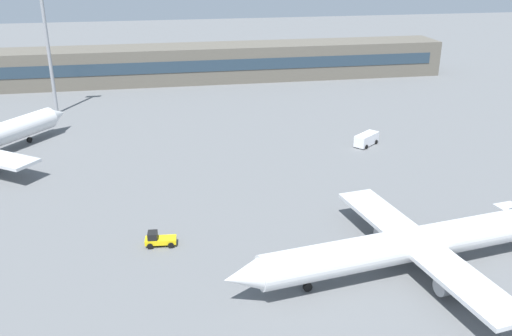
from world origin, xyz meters
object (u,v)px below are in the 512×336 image
at_px(airplane_near, 410,245).
at_px(floodlight_tower_west, 46,36).
at_px(service_van_white, 366,139).
at_px(baggage_tug_yellow, 159,239).

relative_size(airplane_near, floodlight_tower_west, 1.48).
bearing_deg(service_van_white, floodlight_tower_west, 151.34).
bearing_deg(service_van_white, baggage_tug_yellow, -141.78).
bearing_deg(baggage_tug_yellow, airplane_near, -21.51).
relative_size(service_van_white, floodlight_tower_west, 0.19).
relative_size(airplane_near, service_van_white, 7.75).
bearing_deg(floodlight_tower_west, service_van_white, -28.66).
relative_size(baggage_tug_yellow, floodlight_tower_west, 0.13).
distance_m(baggage_tug_yellow, floodlight_tower_west, 64.73).
xyz_separation_m(baggage_tug_yellow, service_van_white, (36.65, 28.86, 0.31)).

